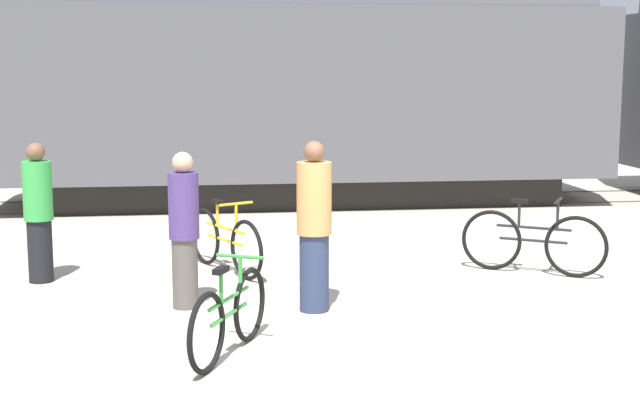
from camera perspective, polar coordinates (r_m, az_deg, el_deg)
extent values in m
plane|color=#B2A893|center=(8.22, 5.39, -9.68)|extent=(80.00, 80.00, 0.00)
cube|color=black|center=(16.91, -1.29, 0.76)|extent=(9.53, 2.11, 0.55)
cube|color=#4C4C51|center=(16.76, -1.31, 6.89)|extent=(11.34, 2.81, 3.06)
cylinder|color=#4C4C51|center=(16.79, -1.33, 12.12)|extent=(10.43, 2.67, 2.67)
cube|color=#4C4238|center=(16.24, -1.02, -0.52)|extent=(48.31, 0.07, 0.01)
cube|color=#4C4238|center=(17.65, -1.53, 0.21)|extent=(48.31, 0.07, 0.01)
torus|color=black|center=(8.45, -4.52, -6.68)|extent=(0.34, 0.66, 0.70)
torus|color=black|center=(7.62, -7.26, -8.44)|extent=(0.34, 0.66, 0.70)
cylinder|color=#338C38|center=(7.98, -5.84, -6.28)|extent=(0.39, 0.77, 0.04)
cylinder|color=#338C38|center=(8.02, -5.82, -7.29)|extent=(0.35, 0.70, 0.04)
cylinder|color=#338C38|center=(7.80, -6.35, -5.53)|extent=(0.04, 0.04, 0.29)
cube|color=black|center=(7.77, -6.36, -4.48)|extent=(0.16, 0.22, 0.05)
cylinder|color=#338C38|center=(8.18, -5.12, -4.74)|extent=(0.04, 0.04, 0.33)
cylinder|color=#338C38|center=(8.14, -5.14, -3.62)|extent=(0.43, 0.22, 0.03)
torus|color=black|center=(10.81, -4.73, -3.20)|extent=(0.39, 0.68, 0.74)
torus|color=black|center=(11.73, -7.36, -2.32)|extent=(0.39, 0.68, 0.74)
cylinder|color=gold|center=(11.23, -6.11, -1.79)|extent=(0.47, 0.85, 0.04)
cylinder|color=gold|center=(11.26, -6.10, -2.57)|extent=(0.43, 0.77, 0.04)
cylinder|color=gold|center=(11.37, -6.58, -0.88)|extent=(0.04, 0.04, 0.31)
cube|color=black|center=(11.34, -6.60, -0.11)|extent=(0.16, 0.21, 0.05)
cylinder|color=gold|center=(10.95, -5.38, -1.13)|extent=(0.04, 0.04, 0.35)
cylinder|color=gold|center=(10.92, -5.40, -0.24)|extent=(0.42, 0.24, 0.03)
torus|color=black|center=(11.33, 16.07, -2.89)|extent=(0.68, 0.44, 0.77)
torus|color=black|center=(11.52, 10.91, -2.53)|extent=(0.68, 0.44, 0.77)
cylinder|color=black|center=(11.38, 13.51, -1.74)|extent=(0.80, 0.51, 0.04)
cylinder|color=black|center=(11.41, 13.48, -2.54)|extent=(0.73, 0.47, 0.04)
cylinder|color=black|center=(11.39, 12.63, -0.87)|extent=(0.04, 0.04, 0.32)
cube|color=black|center=(11.36, 12.66, -0.07)|extent=(0.21, 0.17, 0.05)
cylinder|color=black|center=(11.30, 14.97, -0.94)|extent=(0.04, 0.04, 0.36)
cylinder|color=black|center=(11.27, 15.00, -0.04)|extent=(0.27, 0.41, 0.03)
cylinder|color=#283351|center=(9.43, -0.38, -4.66)|extent=(0.31, 0.31, 0.83)
cylinder|color=tan|center=(9.28, -0.38, 0.12)|extent=(0.37, 0.37, 0.76)
sphere|color=brown|center=(9.22, -0.38, 3.12)|extent=(0.22, 0.22, 0.22)
cylinder|color=#514C47|center=(9.66, -8.63, -4.65)|extent=(0.27, 0.27, 0.75)
cylinder|color=#473370|center=(9.52, -8.73, -0.37)|extent=(0.32, 0.32, 0.71)
sphere|color=tan|center=(9.46, -8.79, 2.40)|extent=(0.22, 0.22, 0.22)
cylinder|color=black|center=(11.20, -17.47, -3.13)|extent=(0.29, 0.29, 0.75)
cylinder|color=green|center=(11.08, -17.64, 0.57)|extent=(0.34, 0.34, 0.70)
sphere|color=brown|center=(11.03, -17.75, 2.95)|extent=(0.22, 0.22, 0.22)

